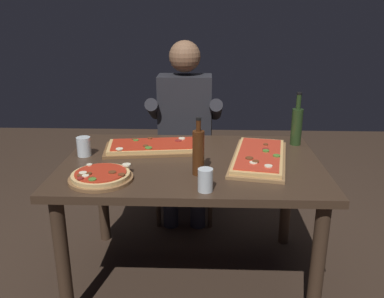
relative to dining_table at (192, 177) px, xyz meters
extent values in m
plane|color=#38281E|center=(0.00, 0.00, -0.64)|extent=(6.40, 6.40, 0.00)
cube|color=#3D2B1E|center=(0.00, 0.00, 0.08)|extent=(1.40, 0.96, 0.04)
cylinder|color=#3D2B1E|center=(-0.62, -0.40, -0.29)|extent=(0.07, 0.07, 0.70)
cylinder|color=#3D2B1E|center=(0.62, -0.40, -0.29)|extent=(0.07, 0.07, 0.70)
cylinder|color=#3D2B1E|center=(-0.62, 0.40, -0.29)|extent=(0.07, 0.07, 0.70)
cylinder|color=#3D2B1E|center=(0.62, 0.40, -0.29)|extent=(0.07, 0.07, 0.70)
cube|color=brown|center=(-0.23, 0.17, 0.10)|extent=(0.60, 0.35, 0.02)
cube|color=tan|center=(-0.23, 0.17, 0.12)|extent=(0.55, 0.31, 0.02)
cube|color=#B72D19|center=(-0.23, 0.17, 0.13)|extent=(0.51, 0.28, 0.01)
cylinder|color=maroon|center=(-0.09, 0.22, 0.14)|extent=(0.04, 0.04, 0.00)
cylinder|color=#4C7F2D|center=(-0.25, 0.08, 0.14)|extent=(0.04, 0.04, 0.01)
cylinder|color=brown|center=(-0.36, 0.24, 0.14)|extent=(0.03, 0.03, 0.00)
cylinder|color=#4C7F2D|center=(-0.34, 0.22, 0.14)|extent=(0.03, 0.03, 0.00)
cylinder|color=beige|center=(-0.07, 0.26, 0.14)|extent=(0.04, 0.04, 0.01)
cylinder|color=beige|center=(-0.41, 0.05, 0.14)|extent=(0.04, 0.04, 0.01)
cylinder|color=brown|center=(-0.27, 0.11, 0.14)|extent=(0.03, 0.03, 0.01)
cylinder|color=brown|center=(-0.26, 0.26, 0.14)|extent=(0.03, 0.03, 0.01)
cube|color=olive|center=(0.37, 0.02, 0.10)|extent=(0.39, 0.66, 0.02)
cube|color=tan|center=(0.37, 0.02, 0.12)|extent=(0.36, 0.62, 0.02)
cube|color=red|center=(0.37, 0.02, 0.13)|extent=(0.32, 0.57, 0.01)
cylinder|color=brown|center=(0.42, 0.16, 0.14)|extent=(0.03, 0.03, 0.01)
cylinder|color=brown|center=(0.33, -0.13, 0.14)|extent=(0.03, 0.03, 0.01)
cylinder|color=maroon|center=(0.41, 0.08, 0.14)|extent=(0.04, 0.04, 0.01)
cylinder|color=#4C7F2D|center=(0.45, -0.03, 0.14)|extent=(0.04, 0.04, 0.01)
cylinder|color=brown|center=(0.31, -0.07, 0.14)|extent=(0.04, 0.04, 0.01)
cylinder|color=#4C7F2D|center=(0.41, 0.05, 0.14)|extent=(0.04, 0.04, 0.01)
cylinder|color=beige|center=(0.39, -0.19, 0.14)|extent=(0.04, 0.04, 0.01)
cylinder|color=beige|center=(0.32, -0.14, 0.14)|extent=(0.04, 0.04, 0.00)
cylinder|color=brown|center=(-0.43, -0.29, 0.10)|extent=(0.31, 0.31, 0.02)
cylinder|color=#DBB270|center=(-0.43, -0.29, 0.12)|extent=(0.28, 0.28, 0.02)
cylinder|color=#B72D19|center=(-0.43, -0.29, 0.13)|extent=(0.25, 0.25, 0.01)
cylinder|color=beige|center=(-0.51, -0.31, 0.14)|extent=(0.04, 0.04, 0.01)
cylinder|color=brown|center=(-0.37, -0.29, 0.14)|extent=(0.04, 0.04, 0.01)
cylinder|color=brown|center=(-0.45, -0.37, 0.14)|extent=(0.03, 0.03, 0.00)
cylinder|color=maroon|center=(-0.50, -0.38, 0.14)|extent=(0.03, 0.03, 0.01)
cylinder|color=beige|center=(-0.51, -0.20, 0.14)|extent=(0.03, 0.03, 0.00)
cylinder|color=#4C7F2D|center=(-0.44, -0.38, 0.14)|extent=(0.04, 0.04, 0.00)
cylinder|color=beige|center=(-0.49, -0.34, 0.14)|extent=(0.03, 0.03, 0.00)
cylinder|color=brown|center=(-0.51, -0.34, 0.14)|extent=(0.04, 0.04, 0.00)
cylinder|color=brown|center=(-0.32, -0.32, 0.14)|extent=(0.03, 0.03, 0.01)
cylinder|color=beige|center=(-0.32, -0.20, 0.14)|extent=(0.04, 0.04, 0.01)
cylinder|color=brown|center=(-0.48, -0.32, 0.14)|extent=(0.03, 0.03, 0.01)
cylinder|color=#233819|center=(0.63, 0.31, 0.21)|extent=(0.07, 0.07, 0.22)
cylinder|color=#233819|center=(0.63, 0.31, 0.36)|extent=(0.03, 0.03, 0.09)
cylinder|color=black|center=(0.63, 0.31, 0.41)|extent=(0.03, 0.03, 0.01)
cylinder|color=#47230F|center=(0.04, -0.20, 0.21)|extent=(0.06, 0.06, 0.23)
cylinder|color=#47230F|center=(0.04, -0.20, 0.35)|extent=(0.02, 0.02, 0.06)
cylinder|color=black|center=(0.04, -0.20, 0.38)|extent=(0.03, 0.03, 0.01)
cylinder|color=silver|center=(-0.61, 0.06, 0.15)|extent=(0.08, 0.08, 0.11)
cylinder|color=silver|center=(0.08, -0.39, 0.15)|extent=(0.07, 0.07, 0.11)
cylinder|color=#5B3814|center=(0.08, -0.39, 0.12)|extent=(0.06, 0.06, 0.05)
cube|color=#3D2B1E|center=(-0.08, 0.78, -0.21)|extent=(0.44, 0.44, 0.04)
cube|color=#3D2B1E|center=(-0.08, 0.98, 0.02)|extent=(0.40, 0.04, 0.42)
cylinder|color=#3D2B1E|center=(-0.27, 0.59, -0.44)|extent=(0.04, 0.04, 0.41)
cylinder|color=#3D2B1E|center=(0.11, 0.59, -0.44)|extent=(0.04, 0.04, 0.41)
cylinder|color=#3D2B1E|center=(-0.27, 0.97, -0.44)|extent=(0.04, 0.04, 0.41)
cylinder|color=#3D2B1E|center=(0.11, 0.97, -0.44)|extent=(0.04, 0.04, 0.41)
cylinder|color=#23232D|center=(-0.18, 0.60, -0.42)|extent=(0.11, 0.11, 0.45)
cylinder|color=#23232D|center=(0.02, 0.60, -0.42)|extent=(0.11, 0.11, 0.45)
cube|color=#23232D|center=(-0.08, 0.68, -0.13)|extent=(0.34, 0.40, 0.12)
cube|color=#232328|center=(-0.08, 0.78, 0.19)|extent=(0.38, 0.22, 0.52)
sphere|color=brown|center=(-0.08, 0.78, 0.58)|extent=(0.22, 0.22, 0.22)
cylinder|color=#232328|center=(-0.30, 0.73, 0.21)|extent=(0.09, 0.31, 0.21)
cylinder|color=#232328|center=(0.14, 0.73, 0.21)|extent=(0.09, 0.31, 0.21)
camera|label=1|loc=(0.08, -2.09, 0.87)|focal=38.08mm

